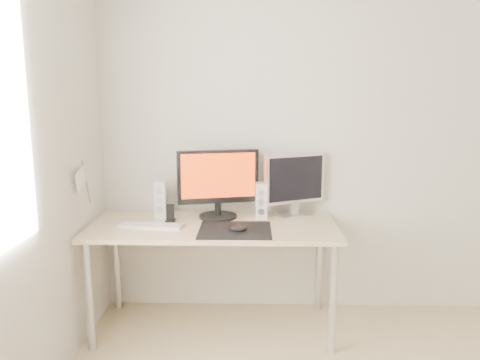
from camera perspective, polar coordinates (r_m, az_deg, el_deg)
name	(u,v)px	position (r m, az deg, el deg)	size (l,w,h in m)	color
wall_back	(349,139)	(3.39, 13.10, 4.87)	(3.50, 3.50, 0.00)	silver
mousepad	(235,230)	(2.92, -0.61, -6.12)	(0.45, 0.40, 0.00)	black
mouse	(238,228)	(2.89, -0.23, -5.87)	(0.11, 0.07, 0.04)	black
desk	(214,236)	(3.08, -3.25, -6.78)	(1.60, 0.70, 0.73)	#D1B587
main_monitor	(218,181)	(3.16, -2.69, -0.15)	(0.55, 0.31, 0.47)	black
second_monitor	(295,182)	(3.23, 6.68, -0.21)	(0.42, 0.24, 0.43)	#B7B7B9
speaker_left	(161,199)	(3.26, -9.64, -2.30)	(0.08, 0.09, 0.25)	white
speaker_right	(261,201)	(3.17, 2.61, -2.53)	(0.08, 0.09, 0.25)	white
keyboard	(150,226)	(3.05, -10.86, -5.49)	(0.43, 0.17, 0.02)	#BBBBBE
phone_dock	(171,216)	(3.14, -8.46, -4.38)	(0.07, 0.06, 0.12)	black
pennant	(83,180)	(3.02, -18.64, 0.04)	(0.01, 0.23, 0.29)	#A57F54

